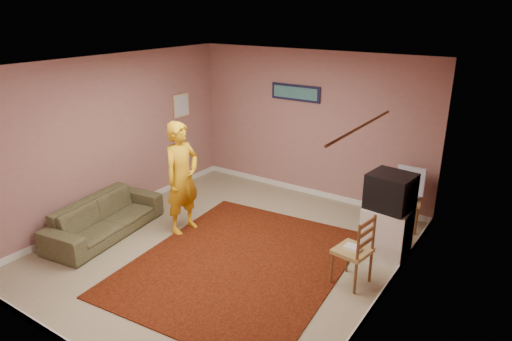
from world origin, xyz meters
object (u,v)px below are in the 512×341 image
Objects in this scene: sofa at (105,218)px; tv_cabinet at (386,233)px; person at (182,178)px; chair_b at (353,242)px; crt_tv at (390,191)px; chair_a at (407,194)px.

tv_cabinet is at bearing -73.56° from sofa.
sofa is 1.10× the size of person.
chair_b is 2.72m from person.
crt_tv is 3.00m from person.
tv_cabinet is at bearing -100.33° from chair_a.
tv_cabinet is 0.39× the size of sofa.
crt_tv is 4.17m from sofa.
chair_a is 1.02× the size of chair_b.
chair_b is 0.29× the size of person.
tv_cabinet is 3.04m from person.
chair_b is at bearing -100.14° from tv_cabinet.
tv_cabinet is 1.49× the size of chair_b.
person reaches higher than crt_tv.
chair_a is 0.27× the size of sofa.
sofa is at bearing -67.50° from chair_b.
crt_tv is 0.36× the size of person.
tv_cabinet is 0.43× the size of person.
crt_tv is 1.11m from chair_a.
crt_tv is 1.23× the size of chair_b.
person is at bearing -162.13° from tv_cabinet.
person is (-2.71, -0.09, 0.30)m from chair_b.
chair_a is 4.61m from sofa.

